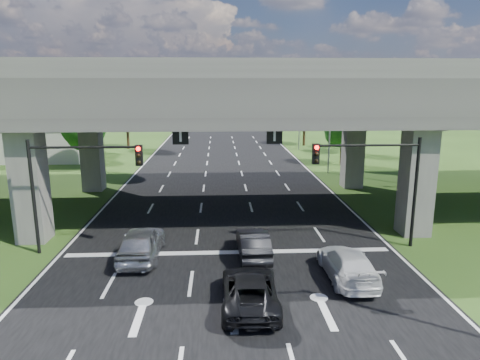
{
  "coord_description": "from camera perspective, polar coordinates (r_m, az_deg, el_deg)",
  "views": [
    {
      "loc": [
        -0.5,
        -17.67,
        8.66
      ],
      "look_at": [
        0.75,
        6.97,
        3.16
      ],
      "focal_mm": 32.0,
      "sensor_mm": 36.0,
      "label": 1
    }
  ],
  "objects": [
    {
      "name": "tree_right_far",
      "position": [
        63.05,
        8.67,
        8.93
      ],
      "size": [
        4.5,
        4.5,
        7.8
      ],
      "color": "black",
      "rests_on": "ground"
    },
    {
      "name": "car_trailing",
      "position": [
        17.55,
        1.31,
        -14.45
      ],
      "size": [
        2.33,
        4.82,
        1.32
      ],
      "primitive_type": "imported",
      "rotation": [
        0.0,
        0.0,
        3.11
      ],
      "color": "black",
      "rests_on": "road"
    },
    {
      "name": "road",
      "position": [
        29.0,
        -1.8,
        -4.79
      ],
      "size": [
        18.0,
        120.0,
        0.03
      ],
      "primitive_type": "cube",
      "color": "black",
      "rests_on": "ground"
    },
    {
      "name": "tree_left_far",
      "position": [
        61.06,
        -14.86,
        8.85
      ],
      "size": [
        4.8,
        4.8,
        8.32
      ],
      "color": "black",
      "rests_on": "ground"
    },
    {
      "name": "tree_left_mid",
      "position": [
        54.41,
        -20.67,
        7.03
      ],
      "size": [
        3.91,
        3.9,
        6.76
      ],
      "color": "black",
      "rests_on": "ground"
    },
    {
      "name": "tree_left_near",
      "position": [
        45.86,
        -20.12,
        7.0
      ],
      "size": [
        4.5,
        4.5,
        7.8
      ],
      "color": "black",
      "rests_on": "ground"
    },
    {
      "name": "tree_right_near",
      "position": [
        47.82,
        13.66,
        7.22
      ],
      "size": [
        4.2,
        4.2,
        7.28
      ],
      "color": "black",
      "rests_on": "ground"
    },
    {
      "name": "car_dark",
      "position": [
        22.14,
        1.75,
        -8.44
      ],
      "size": [
        1.61,
        4.29,
        1.4
      ],
      "primitive_type": "imported",
      "rotation": [
        0.0,
        0.0,
        3.17
      ],
      "color": "black",
      "rests_on": "road"
    },
    {
      "name": "car_silver",
      "position": [
        22.45,
        -13.0,
        -8.14
      ],
      "size": [
        2.01,
        4.85,
        1.64
      ],
      "primitive_type": "imported",
      "rotation": [
        0.0,
        0.0,
        3.13
      ],
      "color": "#ABADB3",
      "rests_on": "road"
    },
    {
      "name": "streetlight_far",
      "position": [
        43.09,
        11.46,
        8.57
      ],
      "size": [
        3.38,
        0.25,
        10.0
      ],
      "color": "gray",
      "rests_on": "ground"
    },
    {
      "name": "car_white",
      "position": [
        20.34,
        14.12,
        -10.81
      ],
      "size": [
        1.97,
        4.8,
        1.39
      ],
      "primitive_type": "imported",
      "rotation": [
        0.0,
        0.0,
        3.15
      ],
      "color": "silver",
      "rests_on": "road"
    },
    {
      "name": "overpass",
      "position": [
        29.68,
        -1.98,
        11.12
      ],
      "size": [
        80.0,
        15.0,
        10.0
      ],
      "color": "#3B3936",
      "rests_on": "ground"
    },
    {
      "name": "warehouse",
      "position": [
        58.9,
        -28.64,
        4.54
      ],
      "size": [
        20.0,
        10.0,
        4.0
      ],
      "primitive_type": "cube",
      "color": "#9E9E99",
      "rests_on": "ground"
    },
    {
      "name": "tree_right_mid",
      "position": [
        56.34,
        14.3,
        7.61
      ],
      "size": [
        3.91,
        3.9,
        6.76
      ],
      "color": "black",
      "rests_on": "ground"
    },
    {
      "name": "signal_left",
      "position": [
        23.26,
        -21.21,
        0.6
      ],
      "size": [
        5.76,
        0.54,
        6.0
      ],
      "color": "black",
      "rests_on": "ground"
    },
    {
      "name": "ground",
      "position": [
        19.69,
        -1.19,
        -13.55
      ],
      "size": [
        160.0,
        160.0,
        0.0
      ],
      "primitive_type": "plane",
      "color": "#264014",
      "rests_on": "ground"
    },
    {
      "name": "streetlight_beyond",
      "position": [
        58.7,
        7.6,
        9.71
      ],
      "size": [
        3.38,
        0.25,
        10.0
      ],
      "color": "gray",
      "rests_on": "ground"
    },
    {
      "name": "signal_right",
      "position": [
        23.59,
        17.81,
        1.02
      ],
      "size": [
        5.76,
        0.54,
        6.0
      ],
      "color": "black",
      "rests_on": "ground"
    }
  ]
}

